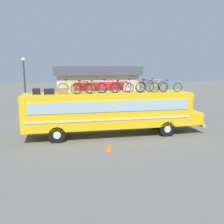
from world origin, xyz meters
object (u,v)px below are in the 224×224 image
at_px(luggage_bag_2, 49,91).
at_px(rooftop_bicycle_9, 171,87).
at_px(rooftop_bicycle_5, 122,87).
at_px(rooftop_bicycle_6, 134,86).
at_px(rooftop_bicycle_7, 147,87).
at_px(luggage_bag_3, 62,91).
at_px(rooftop_bicycle_1, 70,88).
at_px(rooftop_bicycle_3, 96,88).
at_px(rooftop_bicycle_8, 156,86).
at_px(rooftop_bicycle_2, 83,88).
at_px(bus, 111,110).
at_px(traffic_cone, 109,147).
at_px(rooftop_bicycle_4, 109,87).
at_px(luggage_bag_1, 36,91).
at_px(street_lamp, 25,83).

xyz_separation_m(luggage_bag_2, rooftop_bicycle_9, (8.38, -0.31, 0.18)).
height_order(rooftop_bicycle_5, rooftop_bicycle_6, rooftop_bicycle_6).
distance_m(rooftop_bicycle_7, rooftop_bicycle_9, 1.70).
xyz_separation_m(luggage_bag_3, rooftop_bicycle_1, (0.54, 0.18, 0.20)).
distance_m(luggage_bag_2, rooftop_bicycle_9, 8.39).
distance_m(rooftop_bicycle_1, rooftop_bicycle_3, 1.73).
distance_m(rooftop_bicycle_6, rooftop_bicycle_8, 1.72).
distance_m(rooftop_bicycle_2, rooftop_bicycle_8, 5.37).
relative_size(rooftop_bicycle_1, rooftop_bicycle_5, 0.98).
bearing_deg(bus, luggage_bag_3, -176.67).
bearing_deg(rooftop_bicycle_7, rooftop_bicycle_3, 172.84).
bearing_deg(rooftop_bicycle_7, rooftop_bicycle_8, 33.65).
xyz_separation_m(rooftop_bicycle_2, rooftop_bicycle_7, (4.46, 0.05, 0.01)).
distance_m(rooftop_bicycle_2, rooftop_bicycle_7, 4.46).
distance_m(rooftop_bicycle_1, rooftop_bicycle_9, 7.00).
distance_m(rooftop_bicycle_5, traffic_cone, 4.91).
relative_size(bus, rooftop_bicycle_4, 7.01).
bearing_deg(rooftop_bicycle_4, traffic_cone, -100.86).
bearing_deg(rooftop_bicycle_7, luggage_bag_3, 180.00).
height_order(rooftop_bicycle_4, rooftop_bicycle_7, rooftop_bicycle_4).
bearing_deg(traffic_cone, rooftop_bicycle_9, 31.03).
bearing_deg(rooftop_bicycle_3, rooftop_bicycle_8, 1.70).
xyz_separation_m(rooftop_bicycle_3, rooftop_bicycle_6, (2.73, 0.05, 0.03)).
bearing_deg(rooftop_bicycle_4, rooftop_bicycle_9, -3.78).
distance_m(rooftop_bicycle_5, rooftop_bicycle_9, 3.49).
relative_size(luggage_bag_3, rooftop_bicycle_3, 0.42).
relative_size(rooftop_bicycle_3, rooftop_bicycle_7, 0.94).
height_order(luggage_bag_1, rooftop_bicycle_4, rooftop_bicycle_4).
height_order(rooftop_bicycle_5, rooftop_bicycle_7, rooftop_bicycle_7).
xyz_separation_m(rooftop_bicycle_5, rooftop_bicycle_9, (3.47, -0.41, 0.00)).
height_order(luggage_bag_3, rooftop_bicycle_5, rooftop_bicycle_5).
distance_m(luggage_bag_2, rooftop_bicycle_5, 4.91).
relative_size(bus, rooftop_bicycle_9, 7.19).
bearing_deg(rooftop_bicycle_3, luggage_bag_2, -175.44).
distance_m(rooftop_bicycle_9, traffic_cone, 6.67).
bearing_deg(luggage_bag_1, rooftop_bicycle_4, -1.99).
height_order(luggage_bag_2, rooftop_bicycle_2, rooftop_bicycle_2).
relative_size(bus, rooftop_bicycle_5, 7.17).
distance_m(luggage_bag_1, traffic_cone, 6.16).
bearing_deg(bus, rooftop_bicycle_1, -179.87).
bearing_deg(bus, rooftop_bicycle_2, -172.84).
height_order(bus, street_lamp, street_lamp).
relative_size(luggage_bag_3, rooftop_bicycle_4, 0.38).
bearing_deg(rooftop_bicycle_9, rooftop_bicycle_5, 173.31).
distance_m(bus, rooftop_bicycle_1, 3.17).
relative_size(bus, rooftop_bicycle_7, 7.22).
relative_size(luggage_bag_2, luggage_bag_3, 0.97).
height_order(luggage_bag_1, rooftop_bicycle_7, rooftop_bicycle_7).
xyz_separation_m(luggage_bag_1, luggage_bag_3, (1.66, -0.35, 0.01)).
relative_size(rooftop_bicycle_9, street_lamp, 0.32).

